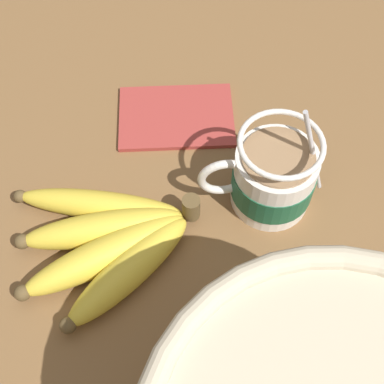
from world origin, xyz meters
The scene contains 4 objects.
table centered at (0.00, 0.00, 1.93)cm, with size 108.24×108.24×3.85cm.
coffee_mug centered at (-4.53, -1.84, 8.16)cm, with size 14.25×9.10×15.03cm.
banana_bunch centered at (13.57, 2.61, 5.70)cm, with size 20.58×18.59×4.18cm.
napkin centered at (4.83, -14.84, 4.15)cm, with size 15.04×11.00×0.60cm.
Camera 1 is at (7.68, 28.98, 56.59)cm, focal length 50.00 mm.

